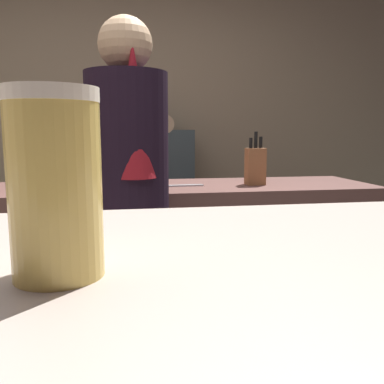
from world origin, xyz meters
The scene contains 12 objects.
wall_back centered at (0.00, 2.20, 1.35)m, with size 5.20×0.10×2.70m, color gray.
prep_counter centered at (0.35, 0.76, 0.45)m, with size 2.10×0.60×0.90m, color brown.
back_shelf centered at (0.13, 1.92, 0.60)m, with size 0.93×0.36×1.21m, color #313E41.
bartender centered at (0.06, 0.30, 0.95)m, with size 0.49×0.55×1.65m.
knife_block centered at (0.75, 0.71, 1.01)m, with size 0.10×0.08×0.29m.
mixing_bowl centered at (-0.34, 0.82, 0.93)m, with size 0.17×0.17×0.05m, color #D54F3B.
chefs_knife centered at (0.34, 0.71, 0.91)m, with size 0.24×0.03×0.01m, color silver.
pint_glass_far centered at (-0.01, -1.06, 1.15)m, with size 0.07×0.07×0.15m.
bottle_soy centered at (-0.09, 2.00, 1.30)m, with size 0.05×0.05×0.24m.
bottle_olive_oil centered at (0.33, 1.86, 1.31)m, with size 0.07×0.07×0.26m.
bottle_hot_sauce centered at (0.11, 1.85, 1.30)m, with size 0.05×0.05×0.23m.
bottle_vinegar centered at (0.01, 1.92, 1.31)m, with size 0.06×0.06×0.27m.
Camera 1 is at (0.05, -1.39, 1.19)m, focal length 37.61 mm.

